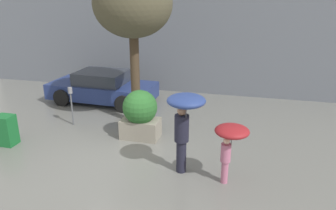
{
  "coord_description": "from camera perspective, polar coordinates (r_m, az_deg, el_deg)",
  "views": [
    {
      "loc": [
        3.31,
        -7.34,
        4.31
      ],
      "look_at": [
        1.08,
        1.6,
        1.05
      ],
      "focal_mm": 35.0,
      "sensor_mm": 36.0,
      "label": 1
    }
  ],
  "objects": [
    {
      "name": "ground_plane",
      "position": [
        9.13,
        -9.13,
        -8.95
      ],
      "size": [
        40.0,
        40.0,
        0.0
      ],
      "primitive_type": "plane",
      "color": "slate"
    },
    {
      "name": "building_facade",
      "position": [
        14.29,
        0.6,
        14.22
      ],
      "size": [
        18.0,
        0.3,
        6.0
      ],
      "color": "slate",
      "rests_on": "ground"
    },
    {
      "name": "planter_box",
      "position": [
        9.88,
        -4.87,
        -1.53
      ],
      "size": [
        1.15,
        1.04,
        1.51
      ],
      "color": "gray",
      "rests_on": "ground"
    },
    {
      "name": "person_adult",
      "position": [
        7.64,
        2.88,
        -1.73
      ],
      "size": [
        0.9,
        0.9,
        2.06
      ],
      "rotation": [
        0.0,
        0.0,
        -0.72
      ],
      "color": "#1E1E2D",
      "rests_on": "ground"
    },
    {
      "name": "person_child",
      "position": [
        7.5,
        10.84,
        -5.54
      ],
      "size": [
        0.78,
        0.78,
        1.46
      ],
      "rotation": [
        0.0,
        0.0,
        -0.01
      ],
      "color": "#B76684",
      "rests_on": "ground"
    },
    {
      "name": "parked_car_near",
      "position": [
        13.42,
        -11.34,
        2.99
      ],
      "size": [
        4.29,
        2.17,
        1.26
      ],
      "rotation": [
        0.0,
        0.0,
        1.53
      ],
      "color": "navy",
      "rests_on": "ground"
    },
    {
      "name": "street_tree",
      "position": [
        10.44,
        -6.16,
        16.87
      ],
      "size": [
        2.44,
        2.44,
        4.94
      ],
      "color": "#423323",
      "rests_on": "ground"
    },
    {
      "name": "parking_meter",
      "position": [
        11.2,
        -16.55,
        1.13
      ],
      "size": [
        0.14,
        0.14,
        1.31
      ],
      "color": "#595B60",
      "rests_on": "ground"
    },
    {
      "name": "newspaper_box",
      "position": [
        10.63,
        -26.35,
        -3.96
      ],
      "size": [
        0.5,
        0.44,
        0.9
      ],
      "color": "#19662D",
      "rests_on": "ground"
    }
  ]
}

